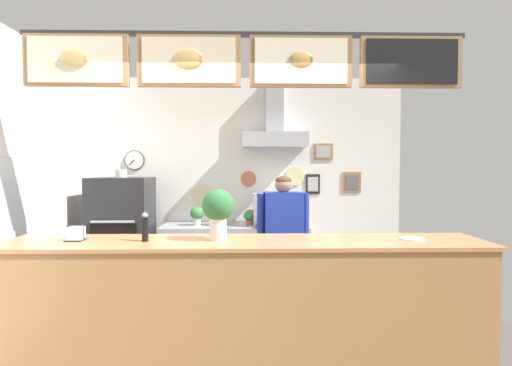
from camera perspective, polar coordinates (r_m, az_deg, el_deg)
The scene contains 14 objects.
ground_plane at distance 3.60m, azimuth -1.56°, elevation -25.04°, with size 5.57×5.57×0.00m, color #514C47.
back_wall_assembly at distance 5.39m, azimuth -1.21°, elevation 1.29°, with size 4.43×2.47×2.93m.
service_counter at distance 3.16m, azimuth -1.60°, elevation -18.26°, with size 3.72×0.62×1.09m.
back_prep_counter at distance 5.27m, azimuth -3.13°, elevation -11.08°, with size 1.94×0.63×0.89m.
pizza_oven at distance 5.20m, azimuth -19.22°, elevation -7.64°, with size 0.73×0.64×1.63m.
shop_worker at distance 4.17m, azimuth 4.04°, elevation -9.01°, with size 0.56×0.26×1.57m.
espresso_machine at distance 5.14m, azimuth 2.76°, elevation -3.96°, with size 0.56×0.51×0.42m.
potted_oregano at distance 5.15m, azimuth -5.18°, elevation -4.48°, with size 0.24×0.24×0.29m.
potted_thyme at distance 5.19m, azimuth -0.89°, elevation -4.94°, with size 0.17×0.17×0.20m.
potted_basil at distance 5.17m, azimuth -8.72°, elevation -4.61°, with size 0.18×0.18×0.25m.
napkin_holder at distance 3.31m, azimuth -25.13°, elevation -6.88°, with size 0.13×0.13×0.12m.
basil_vase at distance 3.00m, azimuth -5.63°, elevation -4.06°, with size 0.25×0.25×0.40m.
condiment_plate at distance 3.28m, azimuth 22.17°, elevation -7.65°, with size 0.18×0.18×0.01m.
pepper_grinder at distance 3.07m, azimuth -16.11°, elevation -6.30°, with size 0.05×0.05×0.22m.
Camera 1 is at (0.02, -3.20, 1.65)m, focal length 27.02 mm.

